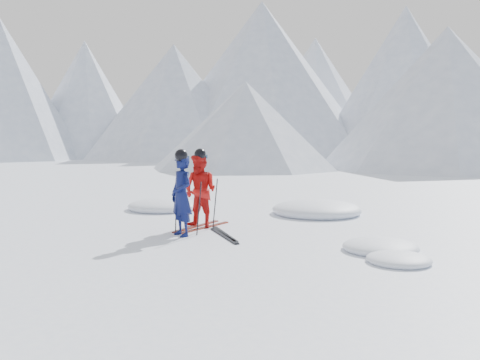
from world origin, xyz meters
The scene contains 12 objects.
ground centered at (0.00, 0.00, 0.00)m, with size 160.00×160.00×0.00m, color white.
skier_blue centered at (-2.27, -0.63, 0.83)m, with size 0.61×0.40×1.66m, color #0B1245.
skier_red centered at (-2.59, 0.32, 0.83)m, with size 0.80×0.63×1.65m, color red.
pole_blue_left centered at (-2.57, -0.48, 0.55)m, with size 0.02×0.02×1.11m, color black.
pole_blue_right centered at (-2.02, -0.38, 0.55)m, with size 0.02×0.02×1.11m, color black.
pole_red_left centered at (-2.89, 0.57, 0.55)m, with size 0.02×0.02×1.10m, color black.
pole_red_right centered at (-2.29, 0.47, 0.55)m, with size 0.02×0.02×1.10m, color black.
ski_worn_left centered at (-2.71, 0.32, 0.01)m, with size 0.09×1.70×0.03m, color black.
ski_worn_right centered at (-2.47, 0.32, 0.01)m, with size 0.09×1.70×0.03m, color black.
ski_loose_a centered at (-1.64, -0.02, 0.01)m, with size 0.09×1.70×0.03m, color black.
ski_loose_b centered at (-1.54, -0.17, 0.01)m, with size 0.09×1.70×0.03m, color black.
snow_lumps centered at (-2.18, 2.57, 0.00)m, with size 8.83×5.51×0.51m.
Camera 1 is at (4.73, -8.19, 2.01)m, focal length 38.00 mm.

